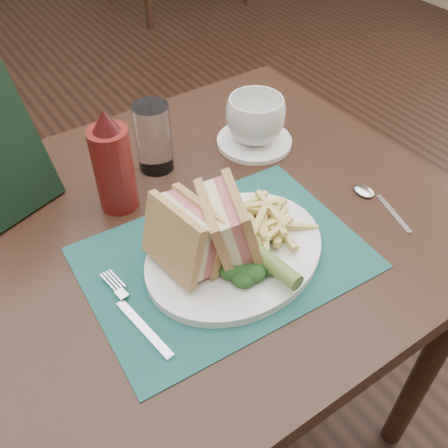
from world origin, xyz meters
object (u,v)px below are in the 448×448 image
saucer (254,141)px  placemat (224,258)px  sandwich_half_b (215,226)px  plate (235,252)px  table_main (200,343)px  coffee_cup (255,120)px  drinking_glass (154,138)px  sandwich_half_a (172,243)px  ketchup_bottle (112,161)px

saucer → placemat: bearing=-135.2°
sandwich_half_b → placemat: bearing=7.8°
placemat → plate: (0.02, -0.01, 0.01)m
plate → table_main: bearing=84.6°
table_main → placemat: bearing=-93.2°
saucer → coffee_cup: size_ratio=1.30×
drinking_glass → coffee_cup: bearing=-12.1°
sandwich_half_a → table_main: bearing=39.1°
placemat → ketchup_bottle: (-0.08, 0.21, 0.09)m
ketchup_bottle → sandwich_half_b: bearing=-72.8°
table_main → sandwich_half_a: 0.47m
table_main → saucer: (0.22, 0.12, 0.38)m
table_main → coffee_cup: bearing=28.6°
sandwich_half_b → drinking_glass: (0.04, 0.26, -0.01)m
sandwich_half_b → coffee_cup: (0.24, 0.22, -0.02)m
table_main → saucer: saucer is taller
table_main → ketchup_bottle: bearing=128.9°
drinking_glass → table_main: bearing=-97.3°
coffee_cup → plate: bearing=-132.3°
coffee_cup → ketchup_bottle: size_ratio=0.62×
placemat → saucer: bearing=44.8°
placemat → sandwich_half_a: size_ratio=3.75×
placemat → saucer: saucer is taller
coffee_cup → placemat: bearing=-135.2°
placemat → sandwich_half_a: (-0.08, 0.01, 0.07)m
sandwich_half_a → coffee_cup: 0.38m
ketchup_bottle → saucer: bearing=3.1°
ketchup_bottle → drinking_glass: bearing=29.4°
plate → sandwich_half_a: bearing=160.1°
saucer → drinking_glass: size_ratio=1.15×
ketchup_bottle → table_main: bearing=-51.1°
placemat → plate: bearing=-24.0°
placemat → drinking_glass: (0.03, 0.27, 0.06)m
ketchup_bottle → sandwich_half_a: bearing=-91.2°
drinking_glass → sandwich_half_a: bearing=-112.9°
placemat → sandwich_half_b: 0.07m
placemat → ketchup_bottle: 0.24m
plate → ketchup_bottle: (-0.09, 0.21, 0.08)m
table_main → ketchup_bottle: size_ratio=4.84×
coffee_cup → ketchup_bottle: (-0.30, -0.02, 0.04)m
plate → saucer: (0.21, 0.23, -0.00)m
table_main → drinking_glass: (0.02, 0.16, 0.44)m
table_main → drinking_glass: 0.47m
sandwich_half_b → plate: bearing=1.8°
saucer → ketchup_bottle: bearing=-176.9°
drinking_glass → ketchup_bottle: size_ratio=0.70×
plate → drinking_glass: 0.28m
plate → sandwich_half_b: size_ratio=2.59×
table_main → sandwich_half_b: 0.46m
drinking_glass → ketchup_bottle: bearing=-150.6°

